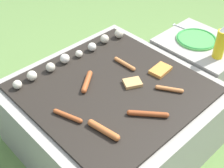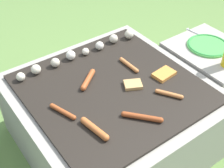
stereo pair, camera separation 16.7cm
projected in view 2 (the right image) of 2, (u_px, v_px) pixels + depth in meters
ground_plane at (112, 141)px, 1.98m from camera, size 14.00×14.00×0.00m
grill at (112, 116)px, 1.83m from camera, size 1.00×1.00×0.46m
side_ledge at (206, 78)px, 2.11m from camera, size 0.43×0.52×0.46m
sausage_front_center at (142, 117)px, 1.49m from camera, size 0.14×0.16×0.03m
sausage_back_right at (88, 80)px, 1.71m from camera, size 0.15×0.12×0.03m
sausage_back_left at (129, 65)px, 1.81m from camera, size 0.03×0.17×0.02m
sausage_front_left at (169, 94)px, 1.62m from camera, size 0.09×0.13×0.02m
sausage_mid_right at (94, 129)px, 1.43m from camera, size 0.06×0.18×0.03m
sausage_mid_left at (63, 111)px, 1.52m from camera, size 0.07×0.16×0.02m
bread_slice_left at (133, 85)px, 1.68m from camera, size 0.12×0.11×0.02m
bread_slice_right at (164, 74)px, 1.75m from camera, size 0.13×0.09×0.02m
mushroom_row at (81, 52)px, 1.89m from camera, size 0.81×0.08×0.06m
plate_colorful at (208, 45)px, 1.98m from camera, size 0.27×0.27×0.02m
fork_utensil at (196, 33)px, 2.10m from camera, size 0.03×0.18×0.01m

